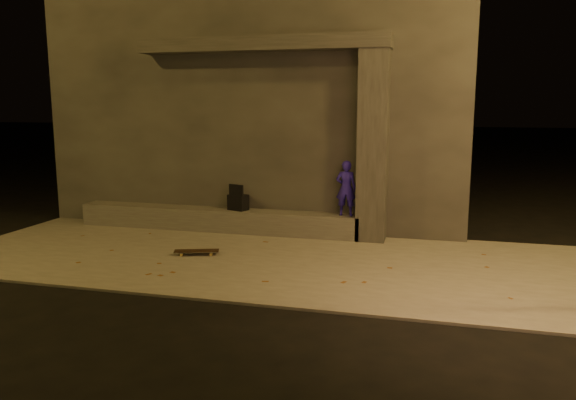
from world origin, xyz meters
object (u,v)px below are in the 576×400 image
(column, at_px, (373,147))
(skateboard, at_px, (197,251))
(skateboarder, at_px, (346,188))
(backpack, at_px, (238,201))

(column, bearing_deg, skateboard, -145.48)
(skateboarder, bearing_deg, skateboard, 39.25)
(skateboard, bearing_deg, skateboarder, 21.42)
(skateboarder, bearing_deg, column, 179.31)
(backpack, distance_m, skateboard, 2.01)
(column, distance_m, backpack, 2.96)
(backpack, xyz_separation_m, skateboard, (-0.08, -1.93, -0.57))
(skateboarder, xyz_separation_m, skateboard, (-2.30, -1.93, -0.92))
(column, xyz_separation_m, backpack, (-2.72, -0.00, -1.16))
(column, relative_size, backpack, 6.63)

